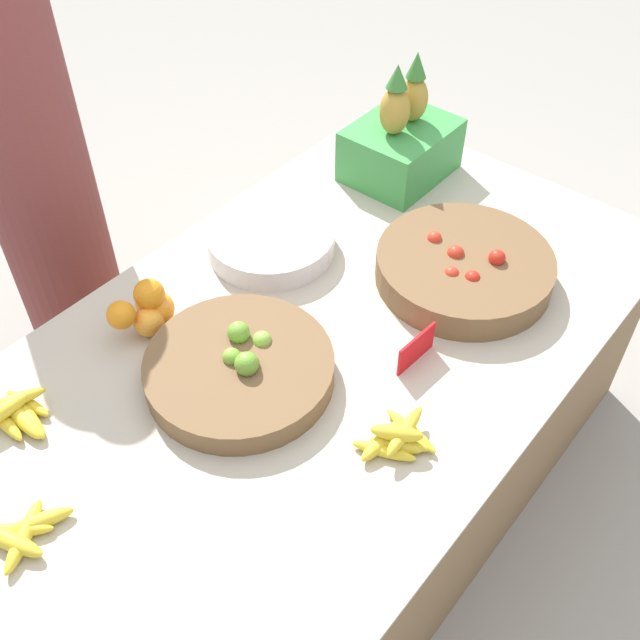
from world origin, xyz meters
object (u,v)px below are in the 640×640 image
vendor_person (41,190)px  produce_crate (401,142)px  metal_bowl (271,240)px  lime_bowl (240,368)px  tomato_basket (464,268)px  price_sign (416,349)px

vendor_person → produce_crate: bearing=-40.5°
metal_bowl → lime_bowl: bearing=-146.6°
lime_bowl → produce_crate: produce_crate is taller
metal_bowl → vendor_person: vendor_person is taller
tomato_basket → price_sign: size_ratio=3.54×
tomato_basket → produce_crate: size_ratio=1.22×
tomato_basket → vendor_person: size_ratio=0.29×
price_sign → vendor_person: size_ratio=0.08×
price_sign → produce_crate: 0.77m
tomato_basket → metal_bowl: 0.52m
metal_bowl → vendor_person: 0.68m
lime_bowl → price_sign: (0.30, -0.28, 0.01)m
price_sign → vendor_person: bearing=103.2°
price_sign → tomato_basket: bearing=15.5°
tomato_basket → price_sign: 0.32m
metal_bowl → price_sign: bearing=-99.1°
tomato_basket → metal_bowl: bearing=116.2°
produce_crate → vendor_person: vendor_person is taller
lime_bowl → produce_crate: (0.90, 0.20, 0.08)m
lime_bowl → tomato_basket: 0.65m
vendor_person → tomato_basket: bearing=-65.0°
tomato_basket → produce_crate: 0.50m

